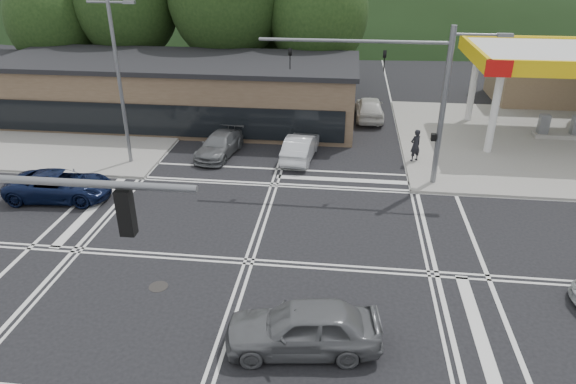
# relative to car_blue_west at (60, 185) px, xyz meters

# --- Properties ---
(ground) EXTENTS (120.00, 120.00, 0.00)m
(ground) POSITION_rel_car_blue_west_xyz_m (10.18, -4.40, -0.70)
(ground) COLOR black
(ground) RESTS_ON ground
(sidewalk_ne) EXTENTS (16.00, 16.00, 0.15)m
(sidewalk_ne) POSITION_rel_car_blue_west_xyz_m (25.18, 10.60, -0.62)
(sidewalk_ne) COLOR gray
(sidewalk_ne) RESTS_ON ground
(sidewalk_nw) EXTENTS (16.00, 16.00, 0.15)m
(sidewalk_nw) POSITION_rel_car_blue_west_xyz_m (-4.82, 10.60, -0.62)
(sidewalk_nw) COLOR gray
(sidewalk_nw) RESTS_ON ground
(gas_station_canopy) EXTENTS (12.32, 8.34, 5.75)m
(gas_station_canopy) POSITION_rel_car_blue_west_xyz_m (27.17, 11.59, 4.34)
(gas_station_canopy) COLOR silver
(gas_station_canopy) RESTS_ON ground
(convenience_store) EXTENTS (10.00, 6.00, 3.80)m
(convenience_store) POSITION_rel_car_blue_west_xyz_m (30.18, 20.60, 1.20)
(convenience_store) COLOR #846B4F
(convenience_store) RESTS_ON ground
(commercial_row) EXTENTS (24.00, 8.00, 4.00)m
(commercial_row) POSITION_rel_car_blue_west_xyz_m (2.18, 12.60, 1.30)
(commercial_row) COLOR brown
(commercial_row) RESTS_ON ground
(hill_north) EXTENTS (252.00, 126.00, 140.00)m
(hill_north) POSITION_rel_car_blue_west_xyz_m (10.18, 85.60, -0.70)
(hill_north) COLOR black
(hill_north) RESTS_ON ground
(tree_n_a) EXTENTS (8.00, 8.00, 11.75)m
(tree_n_a) POSITION_rel_car_blue_west_xyz_m (-3.82, 19.60, 6.44)
(tree_n_a) COLOR #382619
(tree_n_a) RESTS_ON ground
(tree_n_c) EXTENTS (7.60, 7.60, 10.87)m
(tree_n_c) POSITION_rel_car_blue_west_xyz_m (11.18, 19.60, 5.79)
(tree_n_c) COLOR #382619
(tree_n_c) RESTS_ON ground
(tree_n_d) EXTENTS (6.80, 6.80, 9.76)m
(tree_n_d) POSITION_rel_car_blue_west_xyz_m (-9.82, 18.60, 5.14)
(tree_n_d) COLOR #382619
(tree_n_d) RESTS_ON ground
(streetlight_nw) EXTENTS (2.50, 0.25, 9.00)m
(streetlight_nw) POSITION_rel_car_blue_west_xyz_m (1.74, 4.60, 4.35)
(streetlight_nw) COLOR slate
(streetlight_nw) RESTS_ON ground
(signal_mast_ne) EXTENTS (11.65, 0.30, 8.00)m
(signal_mast_ne) POSITION_rel_car_blue_west_xyz_m (17.13, 3.80, 4.37)
(signal_mast_ne) COLOR slate
(signal_mast_ne) RESTS_ON ground
(car_blue_west) EXTENTS (5.19, 2.69, 1.40)m
(car_blue_west) POSITION_rel_car_blue_west_xyz_m (0.00, 0.00, 0.00)
(car_blue_west) COLOR black
(car_blue_west) RESTS_ON ground
(car_grey_center) EXTENTS (4.99, 2.50, 1.63)m
(car_grey_center) POSITION_rel_car_blue_west_xyz_m (12.75, -8.90, 0.12)
(car_grey_center) COLOR slate
(car_grey_center) RESTS_ON ground
(car_queue_a) EXTENTS (1.96, 4.50, 1.44)m
(car_queue_a) POSITION_rel_car_blue_west_xyz_m (11.18, 6.50, 0.02)
(car_queue_a) COLOR silver
(car_queue_a) RESTS_ON ground
(car_queue_b) EXTENTS (2.05, 4.79, 1.61)m
(car_queue_b) POSITION_rel_car_blue_west_xyz_m (15.32, 14.43, 0.11)
(car_queue_b) COLOR silver
(car_queue_b) RESTS_ON ground
(car_northbound) EXTENTS (2.47, 4.68, 1.29)m
(car_northbound) POSITION_rel_car_blue_west_xyz_m (6.41, 6.46, -0.05)
(car_northbound) COLOR slate
(car_northbound) RESTS_ON ground
(pedestrian) EXTENTS (0.81, 0.75, 1.85)m
(pedestrian) POSITION_rel_car_blue_west_xyz_m (17.68, 6.59, 0.38)
(pedestrian) COLOR black
(pedestrian) RESTS_ON sidewalk_ne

